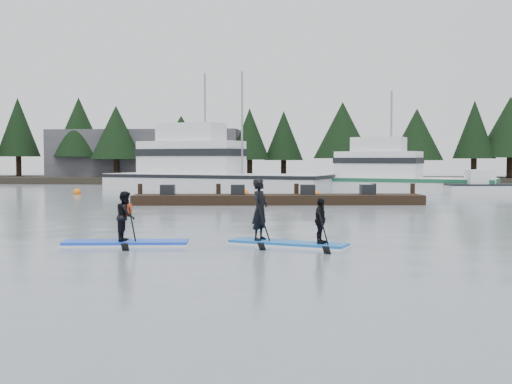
# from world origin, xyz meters

# --- Properties ---
(ground) EXTENTS (160.00, 160.00, 0.00)m
(ground) POSITION_xyz_m (0.00, 0.00, 0.00)
(ground) COLOR slate
(ground) RESTS_ON ground
(far_shore) EXTENTS (70.00, 8.00, 0.60)m
(far_shore) POSITION_xyz_m (0.00, 42.00, 0.30)
(far_shore) COLOR #2D281E
(far_shore) RESTS_ON ground
(treeline) EXTENTS (60.00, 4.00, 8.00)m
(treeline) POSITION_xyz_m (0.00, 42.00, 0.00)
(treeline) COLOR black
(treeline) RESTS_ON ground
(waterfront_building) EXTENTS (18.00, 6.00, 5.00)m
(waterfront_building) POSITION_xyz_m (-14.00, 44.00, 2.50)
(waterfront_building) COLOR #4C4C51
(waterfront_building) RESTS_ON ground
(fishing_boat_large) EXTENTS (16.80, 9.34, 9.31)m
(fishing_boat_large) POSITION_xyz_m (-5.45, 28.77, 0.70)
(fishing_boat_large) COLOR silver
(fishing_boat_large) RESTS_ON ground
(fishing_boat_medium) EXTENTS (12.95, 7.82, 7.72)m
(fishing_boat_medium) POSITION_xyz_m (7.55, 28.08, 0.53)
(fishing_boat_medium) COLOR silver
(fishing_boat_medium) RESTS_ON ground
(skiff) EXTENTS (6.03, 2.39, 0.69)m
(skiff) POSITION_xyz_m (13.29, 24.77, 0.34)
(skiff) COLOR silver
(skiff) RESTS_ON ground
(floating_dock) EXTENTS (14.53, 3.51, 0.48)m
(floating_dock) POSITION_xyz_m (0.24, 15.41, 0.24)
(floating_dock) COLOR black
(floating_dock) RESTS_ON ground
(buoy_d) EXTENTS (0.58, 0.58, 0.58)m
(buoy_d) POSITION_xyz_m (2.11, 20.81, 0.00)
(buoy_d) COLOR orange
(buoy_d) RESTS_ON ground
(buoy_a) EXTENTS (0.49, 0.49, 0.49)m
(buoy_a) POSITION_xyz_m (-13.05, 23.12, 0.00)
(buoy_a) COLOR orange
(buoy_a) RESTS_ON ground
(buoy_b) EXTENTS (0.61, 0.61, 0.61)m
(buoy_b) POSITION_xyz_m (-2.13, 21.34, 0.00)
(buoy_b) COLOR orange
(buoy_b) RESTS_ON ground
(buoy_c) EXTENTS (0.51, 0.51, 0.51)m
(buoy_c) POSITION_xyz_m (13.67, 27.79, 0.00)
(buoy_c) COLOR orange
(buoy_c) RESTS_ON ground
(paddleboard_solo) EXTENTS (3.32, 1.24, 1.87)m
(paddleboard_solo) POSITION_xyz_m (-2.88, -0.16, 0.48)
(paddleboard_solo) COLOR blue
(paddleboard_solo) RESTS_ON ground
(paddleboard_duo) EXTENTS (3.21, 1.87, 2.25)m
(paddleboard_duo) POSITION_xyz_m (1.26, 0.17, 0.61)
(paddleboard_duo) COLOR blue
(paddleboard_duo) RESTS_ON ground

